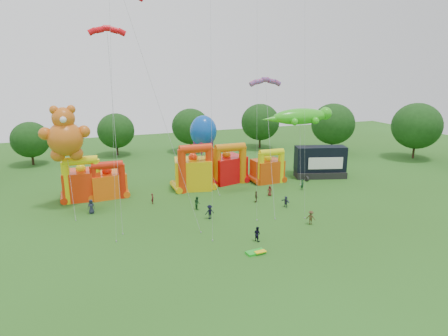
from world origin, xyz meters
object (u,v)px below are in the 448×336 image
object	(u,v)px
stage_trailer	(320,162)
spectator_0	(91,207)
bouncy_castle_2	(194,172)
teddy_bear_kite	(66,143)
octopus_kite	(204,137)
gecko_kite	(300,136)
bouncy_castle_0	(82,182)
spectator_4	(256,197)

from	to	relation	value
stage_trailer	spectator_0	distance (m)	38.30
bouncy_castle_2	teddy_bear_kite	bearing A→B (deg)	-172.91
octopus_kite	spectator_0	xyz separation A→B (m)	(-18.38, -8.65, -6.53)
teddy_bear_kite	octopus_kite	world-z (taller)	teddy_bear_kite
teddy_bear_kite	spectator_0	xyz separation A→B (m)	(2.36, -3.44, -7.97)
stage_trailer	spectator_0	world-z (taller)	stage_trailer
gecko_kite	bouncy_castle_0	bearing A→B (deg)	177.81
gecko_kite	spectator_0	distance (m)	35.15
gecko_kite	spectator_0	bearing A→B (deg)	-171.39
bouncy_castle_0	bouncy_castle_2	bearing A→B (deg)	-2.93
gecko_kite	octopus_kite	xyz separation A→B (m)	(-15.80, 3.47, 0.19)
teddy_bear_kite	bouncy_castle_2	bearing A→B (deg)	7.09
bouncy_castle_2	spectator_4	bearing A→B (deg)	-54.49
bouncy_castle_0	stage_trailer	size ratio (longest dim) A/B	0.73
bouncy_castle_0	spectator_0	bearing A→B (deg)	-82.70
bouncy_castle_0	octopus_kite	world-z (taller)	octopus_kite
spectator_0	octopus_kite	bearing A→B (deg)	35.90
bouncy_castle_2	spectator_0	bearing A→B (deg)	-160.06
stage_trailer	teddy_bear_kite	world-z (taller)	teddy_bear_kite
bouncy_castle_0	spectator_0	world-z (taller)	bouncy_castle_0
teddy_bear_kite	bouncy_castle_0	bearing A→B (deg)	63.72
bouncy_castle_0	teddy_bear_kite	xyz separation A→B (m)	(-1.52, -3.08, 6.42)
teddy_bear_kite	spectator_4	xyz separation A→B (m)	(24.53, -6.91, -8.12)
bouncy_castle_2	spectator_4	world-z (taller)	bouncy_castle_2
octopus_kite	spectator_4	distance (m)	14.35
spectator_4	gecko_kite	bearing A→B (deg)	146.34
bouncy_castle_0	octopus_kite	distance (m)	19.97
octopus_kite	bouncy_castle_0	bearing A→B (deg)	-173.67
stage_trailer	teddy_bear_kite	xyz separation A→B (m)	(-40.35, -1.07, 6.31)
stage_trailer	spectator_4	world-z (taller)	stage_trailer
gecko_kite	bouncy_castle_2	bearing A→B (deg)	178.47
bouncy_castle_0	octopus_kite	bearing A→B (deg)	6.33
bouncy_castle_2	spectator_0	distance (m)	16.74
bouncy_castle_0	bouncy_castle_2	size ratio (longest dim) A/B	0.90
stage_trailer	octopus_kite	size ratio (longest dim) A/B	0.82
gecko_kite	octopus_kite	world-z (taller)	gecko_kite
bouncy_castle_2	gecko_kite	xyz separation A→B (m)	(18.54, -0.50, 4.52)
octopus_kite	teddy_bear_kite	bearing A→B (deg)	-165.88
gecko_kite	spectator_0	world-z (taller)	gecko_kite
octopus_kite	spectator_0	size ratio (longest dim) A/B	5.80
spectator_4	stage_trailer	bearing A→B (deg)	137.35
teddy_bear_kite	stage_trailer	bearing A→B (deg)	1.52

